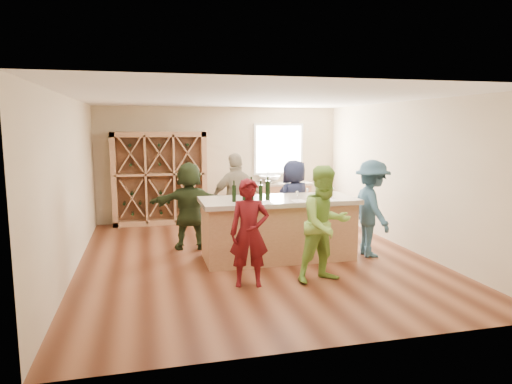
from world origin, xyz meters
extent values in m
cube|color=brown|center=(0.00, 0.00, -0.05)|extent=(6.00, 7.00, 0.10)
cube|color=white|center=(0.00, 0.00, 2.85)|extent=(6.00, 7.00, 0.10)
cube|color=#C7B390|center=(0.00, 3.55, 1.40)|extent=(6.00, 0.10, 2.80)
cube|color=#C7B390|center=(0.00, -3.55, 1.40)|extent=(6.00, 0.10, 2.80)
cube|color=#C7B390|center=(-3.05, 0.00, 1.40)|extent=(0.10, 7.00, 2.80)
cube|color=#C7B390|center=(3.05, 0.00, 1.40)|extent=(0.10, 7.00, 2.80)
cube|color=white|center=(1.50, 3.47, 1.75)|extent=(1.30, 0.06, 1.30)
cube|color=white|center=(1.50, 3.44, 1.75)|extent=(1.18, 0.01, 1.18)
cube|color=#B07B54|center=(-1.50, 3.27, 1.10)|extent=(2.20, 0.45, 2.20)
cube|color=#B07B54|center=(1.40, 3.20, 0.43)|extent=(1.60, 0.58, 0.86)
cube|color=#AFA18F|center=(1.40, 3.20, 0.89)|extent=(1.70, 0.62, 0.06)
imported|color=silver|center=(1.20, 3.20, 1.01)|extent=(0.54, 0.54, 0.19)
cylinder|color=silver|center=(1.20, 3.38, 1.07)|extent=(0.02, 0.02, 0.30)
cube|color=#B07B54|center=(0.41, -0.17, 0.50)|extent=(2.60, 1.00, 1.00)
cube|color=#AFA18F|center=(0.41, -0.17, 1.04)|extent=(2.72, 1.12, 0.08)
cylinder|color=black|center=(-0.41, -0.35, 1.22)|extent=(0.08, 0.08, 0.28)
cylinder|color=black|center=(-0.25, -0.43, 1.23)|extent=(0.09, 0.09, 0.29)
cylinder|color=black|center=(-0.10, -0.29, 1.24)|extent=(0.11, 0.11, 0.33)
cylinder|color=black|center=(0.04, -0.37, 1.22)|extent=(0.08, 0.08, 0.27)
cylinder|color=black|center=(0.19, -0.29, 1.25)|extent=(0.11, 0.11, 0.33)
cone|color=white|center=(0.61, -0.59, 1.17)|extent=(0.08, 0.08, 0.17)
cone|color=white|center=(1.16, -0.66, 1.16)|extent=(0.07, 0.07, 0.17)
cone|color=white|center=(0.90, -0.32, 1.17)|extent=(0.08, 0.08, 0.18)
cone|color=white|center=(1.34, -0.37, 1.17)|extent=(0.09, 0.09, 0.19)
cube|color=white|center=(0.06, -0.53, 1.08)|extent=(0.26, 0.34, 0.00)
cube|color=white|center=(0.67, -0.53, 1.08)|extent=(0.24, 0.31, 0.00)
cube|color=white|center=(1.22, -0.57, 1.08)|extent=(0.24, 0.31, 0.00)
imported|color=#590F14|center=(-0.40, -1.42, 0.79)|extent=(0.64, 0.52, 1.59)
imported|color=#8CC64C|center=(0.75, -1.50, 0.88)|extent=(0.94, 0.64, 1.76)
imported|color=#335972|center=(2.09, -0.42, 0.87)|extent=(0.59, 1.16, 1.74)
imported|color=gray|center=(-0.14, 0.81, 0.91)|extent=(1.14, 0.71, 1.83)
imported|color=#191E38|center=(1.03, 0.78, 0.84)|extent=(0.97, 0.85, 1.67)
imported|color=#263319|center=(-1.04, 0.86, 0.83)|extent=(1.61, 0.77, 1.67)
camera|label=1|loc=(-1.85, -7.73, 2.33)|focal=32.00mm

